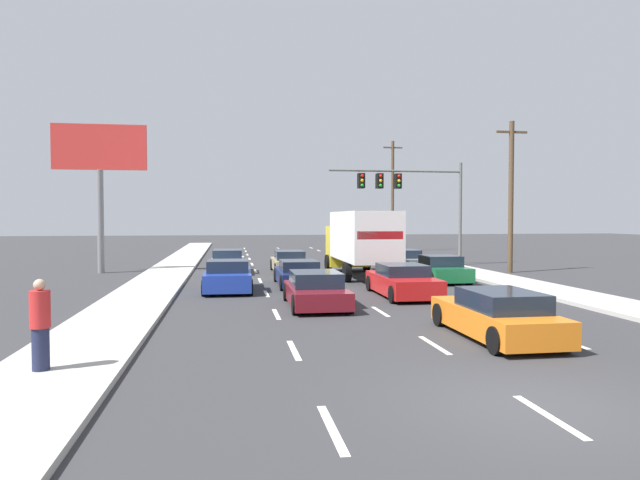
% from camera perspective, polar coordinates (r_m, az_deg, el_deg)
% --- Properties ---
extents(ground_plane, '(140.00, 140.00, 0.00)m').
position_cam_1_polar(ground_plane, '(34.08, -0.76, -2.95)').
color(ground_plane, '#333335').
extents(sidewalk_right, '(2.52, 80.00, 0.14)m').
position_cam_1_polar(sidewalk_right, '(31.58, 15.52, -3.31)').
color(sidewalk_right, '#B2AFA8').
rests_on(sidewalk_right, ground_plane).
extents(sidewalk_left, '(2.52, 80.00, 0.14)m').
position_cam_1_polar(sidewalk_left, '(28.95, -15.63, -3.81)').
color(sidewalk_left, '#B2AFA8').
rests_on(sidewalk_left, ground_plane).
extents(lane_markings, '(6.94, 57.00, 0.01)m').
position_cam_1_polar(lane_markings, '(31.10, 0.04, -3.44)').
color(lane_markings, silver).
rests_on(lane_markings, ground_plane).
extents(car_white, '(1.97, 4.16, 1.31)m').
position_cam_1_polar(car_white, '(32.32, -9.16, -2.18)').
color(car_white, white).
rests_on(car_white, ground_plane).
extents(car_blue, '(2.05, 4.21, 1.32)m').
position_cam_1_polar(car_blue, '(24.26, -9.13, -3.65)').
color(car_blue, '#1E389E').
rests_on(car_blue, ground_plane).
extents(car_tan, '(1.87, 4.20, 1.23)m').
position_cam_1_polar(car_tan, '(32.34, -3.10, -2.21)').
color(car_tan, tan).
rests_on(car_tan, ground_plane).
extents(car_navy, '(1.95, 4.57, 1.16)m').
position_cam_1_polar(car_navy, '(25.88, -2.17, -3.40)').
color(car_navy, '#141E4C').
rests_on(car_navy, ground_plane).
extents(car_maroon, '(2.00, 4.28, 1.21)m').
position_cam_1_polar(car_maroon, '(19.81, -0.41, -5.04)').
color(car_maroon, maroon).
rests_on(car_maroon, ground_plane).
extents(box_truck, '(2.60, 8.43, 3.38)m').
position_cam_1_polar(box_truck, '(29.65, 4.01, 0.12)').
color(box_truck, white).
rests_on(box_truck, ground_plane).
extents(car_red, '(2.01, 4.65, 1.25)m').
position_cam_1_polar(car_red, '(22.65, 8.21, -4.10)').
color(car_red, red).
rests_on(car_red, ground_plane).
extents(car_orange, '(1.89, 4.57, 1.24)m').
position_cam_1_polar(car_orange, '(15.34, 17.19, -7.20)').
color(car_orange, orange).
rests_on(car_orange, ground_plane).
extents(car_gray, '(1.97, 4.56, 1.19)m').
position_cam_1_polar(car_gray, '(34.40, 8.18, -2.02)').
color(car_gray, slate).
rests_on(car_gray, ground_plane).
extents(car_green, '(1.98, 4.11, 1.27)m').
position_cam_1_polar(car_green, '(28.11, 11.82, -2.92)').
color(car_green, '#196B38').
rests_on(car_green, ground_plane).
extents(traffic_signal_mast, '(8.79, 0.69, 6.65)m').
position_cam_1_polar(traffic_signal_mast, '(37.08, 8.08, 5.22)').
color(traffic_signal_mast, '#595B56').
rests_on(traffic_signal_mast, ground_plane).
extents(utility_pole_mid, '(1.80, 0.28, 8.43)m').
position_cam_1_polar(utility_pole_mid, '(33.73, 18.47, 4.29)').
color(utility_pole_mid, brown).
rests_on(utility_pole_mid, ground_plane).
extents(utility_pole_far, '(1.80, 0.28, 10.11)m').
position_cam_1_polar(utility_pole_far, '(53.15, 7.23, 4.49)').
color(utility_pole_far, brown).
rests_on(utility_pole_far, ground_plane).
extents(roadside_billboard, '(5.04, 0.36, 8.22)m').
position_cam_1_polar(roadside_billboard, '(34.11, -21.07, 7.07)').
color(roadside_billboard, slate).
rests_on(roadside_billboard, ground_plane).
extents(pedestrian_near_corner, '(0.38, 0.38, 1.75)m').
position_cam_1_polar(pedestrian_near_corner, '(12.29, -26.07, -7.58)').
color(pedestrian_near_corner, '#1E233F').
rests_on(pedestrian_near_corner, sidewalk_left).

